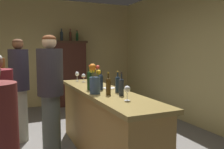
{
  "coord_description": "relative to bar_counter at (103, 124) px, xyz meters",
  "views": [
    {
      "loc": [
        -0.76,
        -3.1,
        1.53
      ],
      "look_at": [
        0.62,
        0.06,
        1.18
      ],
      "focal_mm": 37.49,
      "sensor_mm": 36.0,
      "label": 1
    }
  ],
  "objects": [
    {
      "name": "wine_bottle_malbec",
      "position": [
        -0.02,
        0.03,
        0.61
      ],
      "size": [
        0.07,
        0.07,
        0.28
      ],
      "color": "#1A2432",
      "rests_on": "bar_counter"
    },
    {
      "name": "bar_counter",
      "position": [
        0.0,
        0.0,
        0.0
      ],
      "size": [
        0.59,
        2.61,
        0.98
      ],
      "color": "olive",
      "rests_on": "ground"
    },
    {
      "name": "display_bottle_midleft",
      "position": [
        0.38,
        3.38,
        1.45
      ],
      "size": [
        0.07,
        0.07,
        0.33
      ],
      "color": "#4D271B",
      "rests_on": "display_cabinet"
    },
    {
      "name": "patron_in_grey",
      "position": [
        -1.04,
        1.16,
        0.46
      ],
      "size": [
        0.32,
        0.32,
        1.72
      ],
      "rotation": [
        0.0,
        0.0,
        -1.22
      ],
      "color": "#9C9C87",
      "rests_on": "ground"
    },
    {
      "name": "wall_right",
      "position": [
        2.31,
        0.11,
        0.96
      ],
      "size": [
        0.12,
        7.09,
        2.91
      ],
      "primitive_type": "cube",
      "color": "tan",
      "rests_on": "ground"
    },
    {
      "name": "wine_bottle_chardonnay",
      "position": [
        0.11,
        -0.23,
        0.61
      ],
      "size": [
        0.07,
        0.07,
        0.28
      ],
      "color": "#1D2C3C",
      "rests_on": "bar_counter"
    },
    {
      "name": "wall_back",
      "position": [
        -0.42,
        3.65,
        0.96
      ],
      "size": [
        5.45,
        0.12,
        2.91
      ],
      "primitive_type": "cube",
      "color": "tan",
      "rests_on": "ground"
    },
    {
      "name": "patron_redhead",
      "position": [
        -0.64,
        0.52,
        0.47
      ],
      "size": [
        0.38,
        0.38,
        1.76
      ],
      "rotation": [
        0.0,
        0.0,
        -0.6
      ],
      "color": "#4F5C55",
      "rests_on": "ground"
    },
    {
      "name": "display_bottle_left",
      "position": [
        0.14,
        3.38,
        1.44
      ],
      "size": [
        0.08,
        0.08,
        0.32
      ],
      "color": "#212D37",
      "rests_on": "display_cabinet"
    },
    {
      "name": "display_bottle_center",
      "position": [
        0.57,
        3.38,
        1.43
      ],
      "size": [
        0.07,
        0.07,
        0.31
      ],
      "color": "#12371C",
      "rests_on": "display_cabinet"
    },
    {
      "name": "wine_bottle_rose",
      "position": [
        0.06,
        -0.45,
        0.61
      ],
      "size": [
        0.06,
        0.06,
        0.29
      ],
      "color": "#252C37",
      "rests_on": "bar_counter"
    },
    {
      "name": "wine_glass_front",
      "position": [
        -0.07,
        1.09,
        0.61
      ],
      "size": [
        0.07,
        0.07,
        0.17
      ],
      "color": "white",
      "rests_on": "bar_counter"
    },
    {
      "name": "cheese_plate",
      "position": [
        0.13,
        0.1,
        0.49
      ],
      "size": [
        0.18,
        0.18,
        0.01
      ],
      "primitive_type": "cylinder",
      "color": "white",
      "rests_on": "bar_counter"
    },
    {
      "name": "wine_bottle_pinot",
      "position": [
        -0.17,
        0.1,
        0.64
      ],
      "size": [
        0.07,
        0.07,
        0.35
      ],
      "color": "#183618",
      "rests_on": "bar_counter"
    },
    {
      "name": "flower_arrangement",
      "position": [
        -0.19,
        -0.2,
        0.66
      ],
      "size": [
        0.17,
        0.15,
        0.39
      ],
      "color": "#3B5473",
      "rests_on": "bar_counter"
    },
    {
      "name": "wine_glass_mid",
      "position": [
        -0.0,
        -0.73,
        0.61
      ],
      "size": [
        0.07,
        0.07,
        0.16
      ],
      "color": "white",
      "rests_on": "bar_counter"
    },
    {
      "name": "wine_glass_rear",
      "position": [
        0.0,
        0.93,
        0.59
      ],
      "size": [
        0.07,
        0.07,
        0.15
      ],
      "color": "white",
      "rests_on": "bar_counter"
    },
    {
      "name": "display_cabinet",
      "position": [
        0.36,
        3.38,
        0.44
      ],
      "size": [
        0.9,
        0.37,
        1.79
      ],
      "color": "#3C1D16",
      "rests_on": "ground"
    },
    {
      "name": "wine_bottle_riesling",
      "position": [
        -0.07,
        -0.35,
        0.61
      ],
      "size": [
        0.06,
        0.06,
        0.28
      ],
      "color": "#493413",
      "rests_on": "bar_counter"
    }
  ]
}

